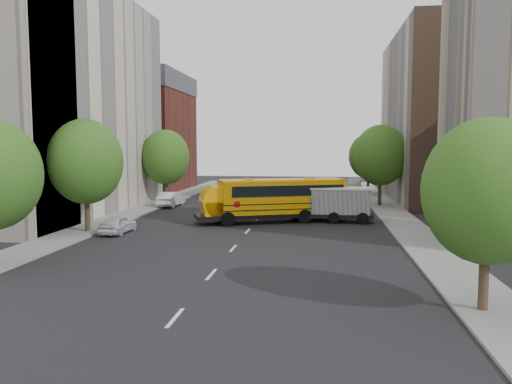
% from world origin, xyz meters
% --- Properties ---
extents(ground, '(120.00, 120.00, 0.00)m').
position_xyz_m(ground, '(0.00, 0.00, 0.00)').
color(ground, black).
rests_on(ground, ground).
extents(sidewalk_left, '(3.00, 80.00, 0.12)m').
position_xyz_m(sidewalk_left, '(-11.50, 5.00, 0.06)').
color(sidewalk_left, slate).
rests_on(sidewalk_left, ground).
extents(sidewalk_right, '(3.00, 80.00, 0.12)m').
position_xyz_m(sidewalk_right, '(11.50, 5.00, 0.06)').
color(sidewalk_right, slate).
rests_on(sidewalk_right, ground).
extents(lane_markings, '(0.15, 64.00, 0.01)m').
position_xyz_m(lane_markings, '(0.00, 10.00, 0.01)').
color(lane_markings, silver).
rests_on(lane_markings, ground).
extents(building_left_cream, '(10.00, 26.00, 20.00)m').
position_xyz_m(building_left_cream, '(-18.00, 6.00, 10.00)').
color(building_left_cream, beige).
rests_on(building_left_cream, ground).
extents(building_left_redbrick, '(10.00, 15.00, 13.00)m').
position_xyz_m(building_left_redbrick, '(-18.00, 28.00, 6.50)').
color(building_left_redbrick, maroon).
rests_on(building_left_redbrick, ground).
extents(building_right_far, '(10.00, 22.00, 18.00)m').
position_xyz_m(building_right_far, '(18.00, 20.00, 9.00)').
color(building_right_far, '#BAAA91').
rests_on(building_right_far, ground).
extents(building_right_sidewall, '(10.10, 0.30, 18.00)m').
position_xyz_m(building_right_sidewall, '(18.00, 9.00, 9.00)').
color(building_right_sidewall, brown).
rests_on(building_right_sidewall, ground).
extents(street_tree_1, '(5.12, 5.12, 7.90)m').
position_xyz_m(street_tree_1, '(-11.00, -4.00, 4.95)').
color(street_tree_1, '#38281C').
rests_on(street_tree_1, ground).
extents(street_tree_2, '(4.99, 4.99, 7.71)m').
position_xyz_m(street_tree_2, '(-11.00, 14.00, 4.83)').
color(street_tree_2, '#38281C').
rests_on(street_tree_2, ground).
extents(street_tree_3, '(4.61, 4.61, 7.11)m').
position_xyz_m(street_tree_3, '(11.00, -18.00, 4.45)').
color(street_tree_3, '#38281C').
rests_on(street_tree_3, ground).
extents(street_tree_4, '(5.25, 5.25, 8.10)m').
position_xyz_m(street_tree_4, '(11.00, 14.00, 5.08)').
color(street_tree_4, '#38281C').
rests_on(street_tree_4, ground).
extents(street_tree_5, '(4.86, 4.86, 7.51)m').
position_xyz_m(street_tree_5, '(11.00, 26.00, 4.70)').
color(street_tree_5, '#38281C').
rests_on(street_tree_5, ground).
extents(school_bus, '(12.47, 7.03, 3.48)m').
position_xyz_m(school_bus, '(1.29, 2.45, 1.94)').
color(school_bus, black).
rests_on(school_bus, ground).
extents(safari_truck, '(6.48, 2.51, 2.75)m').
position_xyz_m(safari_truck, '(6.05, 3.15, 1.46)').
color(safari_truck, black).
rests_on(safari_truck, ground).
extents(parked_car_0, '(1.64, 3.80, 1.28)m').
position_xyz_m(parked_car_0, '(-8.80, -4.01, 0.64)').
color(parked_car_0, silver).
rests_on(parked_car_0, ground).
extents(parked_car_1, '(1.75, 4.56, 1.48)m').
position_xyz_m(parked_car_1, '(-9.60, 11.10, 0.74)').
color(parked_car_1, silver).
rests_on(parked_car_1, ground).
extents(parked_car_4, '(1.77, 3.90, 1.30)m').
position_xyz_m(parked_car_4, '(8.80, 13.42, 0.65)').
color(parked_car_4, '#313E57').
rests_on(parked_car_4, ground).
extents(parked_car_5, '(1.85, 4.90, 1.60)m').
position_xyz_m(parked_car_5, '(9.60, 29.86, 0.80)').
color(parked_car_5, '#A2A29D').
rests_on(parked_car_5, ground).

